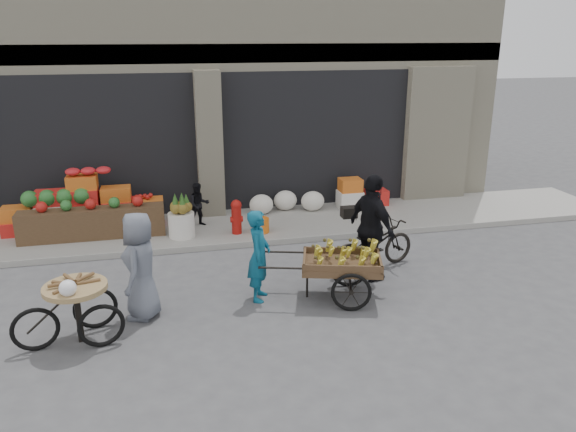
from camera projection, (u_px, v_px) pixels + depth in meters
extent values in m
plane|color=#424244|center=(248.00, 324.00, 8.15)|extent=(80.00, 80.00, 0.00)
cube|color=gray|center=(217.00, 228.00, 11.93)|extent=(18.00, 2.20, 0.12)
cube|color=beige|center=(194.00, 54.00, 14.65)|extent=(14.00, 6.00, 7.00)
cube|color=gray|center=(204.00, 53.00, 11.98)|extent=(14.00, 0.30, 0.40)
cube|color=black|center=(95.00, 142.00, 12.65)|extent=(4.40, 1.60, 3.10)
cube|color=black|center=(307.00, 134.00, 13.72)|extent=(4.40, 1.60, 3.10)
cube|color=beige|center=(209.00, 145.00, 12.40)|extent=(0.55, 0.80, 3.22)
cube|color=brown|center=(93.00, 223.00, 11.14)|extent=(2.80, 0.45, 0.60)
sphere|color=#1E5923|center=(56.00, 197.00, 11.31)|extent=(0.34, 0.34, 0.34)
cylinder|color=silver|center=(182.00, 225.00, 11.20)|extent=(0.52, 0.52, 0.50)
cylinder|color=#A5140F|center=(237.00, 220.00, 11.39)|extent=(0.20, 0.20, 0.56)
sphere|color=#A5140F|center=(236.00, 205.00, 11.29)|extent=(0.22, 0.22, 0.22)
cylinder|color=orange|center=(261.00, 225.00, 11.49)|extent=(0.32, 0.32, 0.30)
ellipsoid|color=silver|center=(287.00, 203.00, 12.76)|extent=(1.70, 0.60, 0.44)
imported|color=black|center=(199.00, 205.00, 11.78)|extent=(0.51, 0.43, 0.93)
cube|color=brown|center=(342.00, 265.00, 8.77)|extent=(1.40, 1.11, 0.11)
torus|color=black|center=(351.00, 292.00, 8.43)|extent=(0.61, 0.23, 0.62)
torus|color=black|center=(349.00, 269.00, 9.25)|extent=(0.61, 0.23, 0.62)
cylinder|color=black|center=(307.00, 282.00, 8.90)|extent=(0.04, 0.04, 0.51)
imported|color=#0E4F6B|center=(259.00, 255.00, 8.70)|extent=(0.51, 0.62, 1.47)
cylinder|color=#9E7F51|center=(75.00, 288.00, 7.45)|extent=(1.00, 1.00, 0.07)
cube|color=black|center=(79.00, 315.00, 7.58)|extent=(0.10, 0.10, 0.80)
torus|color=black|center=(102.00, 326.00, 7.47)|extent=(0.62, 0.19, 0.62)
torus|color=black|center=(96.00, 308.00, 7.95)|extent=(0.62, 0.19, 0.62)
torus|color=black|center=(35.00, 329.00, 7.38)|extent=(0.62, 0.19, 0.62)
imported|color=slate|center=(140.00, 266.00, 8.13)|extent=(0.70, 0.90, 1.61)
imported|color=black|center=(373.00, 245.00, 9.92)|extent=(1.81, 1.06, 0.90)
imported|color=black|center=(372.00, 228.00, 9.37)|extent=(0.74, 1.16, 1.84)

